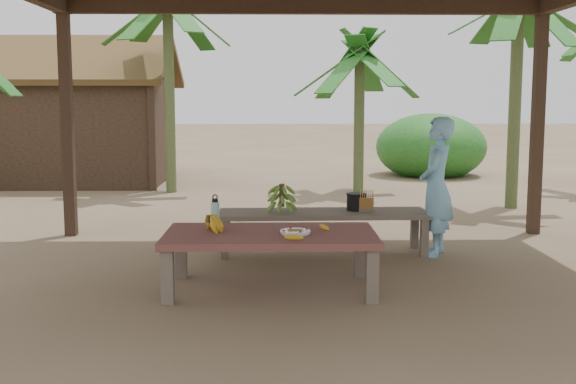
{
  "coord_description": "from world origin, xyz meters",
  "views": [
    {
      "loc": [
        -0.38,
        -6.29,
        1.64
      ],
      "look_at": [
        -0.24,
        0.13,
        0.8
      ],
      "focal_mm": 45.0,
      "sensor_mm": 36.0,
      "label": 1
    }
  ],
  "objects_px": {
    "work_table": "(270,240)",
    "bench": "(323,217)",
    "ripe_banana_bunch": "(208,222)",
    "water_flask": "(215,213)",
    "woman": "(436,187)",
    "cooking_pot": "(356,202)",
    "plate": "(295,232)"
  },
  "relations": [
    {
      "from": "ripe_banana_bunch",
      "to": "cooking_pot",
      "type": "bearing_deg",
      "value": 45.16
    },
    {
      "from": "water_flask",
      "to": "woman",
      "type": "bearing_deg",
      "value": 24.92
    },
    {
      "from": "cooking_pot",
      "to": "woman",
      "type": "bearing_deg",
      "value": -11.94
    },
    {
      "from": "ripe_banana_bunch",
      "to": "cooking_pot",
      "type": "relative_size",
      "value": 1.24
    },
    {
      "from": "ripe_banana_bunch",
      "to": "water_flask",
      "type": "distance_m",
      "value": 0.26
    },
    {
      "from": "work_table",
      "to": "bench",
      "type": "bearing_deg",
      "value": 69.35
    },
    {
      "from": "ripe_banana_bunch",
      "to": "woman",
      "type": "relative_size",
      "value": 0.18
    },
    {
      "from": "work_table",
      "to": "ripe_banana_bunch",
      "type": "height_order",
      "value": "ripe_banana_bunch"
    },
    {
      "from": "woman",
      "to": "water_flask",
      "type": "bearing_deg",
      "value": -44.73
    },
    {
      "from": "work_table",
      "to": "ripe_banana_bunch",
      "type": "relative_size",
      "value": 7.0
    },
    {
      "from": "work_table",
      "to": "water_flask",
      "type": "distance_m",
      "value": 0.61
    },
    {
      "from": "bench",
      "to": "ripe_banana_bunch",
      "type": "xyz_separation_m",
      "value": [
        -1.09,
        -1.39,
        0.18
      ]
    },
    {
      "from": "work_table",
      "to": "bench",
      "type": "relative_size",
      "value": 0.82
    },
    {
      "from": "cooking_pot",
      "to": "woman",
      "type": "distance_m",
      "value": 0.85
    },
    {
      "from": "water_flask",
      "to": "woman",
      "type": "relative_size",
      "value": 0.2
    },
    {
      "from": "ripe_banana_bunch",
      "to": "woman",
      "type": "bearing_deg",
      "value": 29.61
    },
    {
      "from": "work_table",
      "to": "ripe_banana_bunch",
      "type": "xyz_separation_m",
      "value": [
        -0.53,
        0.06,
        0.14
      ]
    },
    {
      "from": "water_flask",
      "to": "cooking_pot",
      "type": "xyz_separation_m",
      "value": [
        1.41,
        1.2,
        -0.08
      ]
    },
    {
      "from": "woman",
      "to": "bench",
      "type": "bearing_deg",
      "value": -74.95
    },
    {
      "from": "work_table",
      "to": "ripe_banana_bunch",
      "type": "distance_m",
      "value": 0.56
    },
    {
      "from": "water_flask",
      "to": "cooking_pot",
      "type": "relative_size",
      "value": 1.38
    },
    {
      "from": "plate",
      "to": "cooking_pot",
      "type": "xyz_separation_m",
      "value": [
        0.7,
        1.6,
        0.02
      ]
    },
    {
      "from": "woman",
      "to": "ripe_banana_bunch",
      "type": "bearing_deg",
      "value": -40.04
    },
    {
      "from": "bench",
      "to": "plate",
      "type": "xyz_separation_m",
      "value": [
        -0.35,
        -1.54,
        0.12
      ]
    },
    {
      "from": "water_flask",
      "to": "work_table",
      "type": "bearing_deg",
      "value": -32.61
    },
    {
      "from": "bench",
      "to": "water_flask",
      "type": "relative_size",
      "value": 7.7
    },
    {
      "from": "ripe_banana_bunch",
      "to": "water_flask",
      "type": "relative_size",
      "value": 0.9
    },
    {
      "from": "bench",
      "to": "water_flask",
      "type": "bearing_deg",
      "value": -134.06
    },
    {
      "from": "plate",
      "to": "cooking_pot",
      "type": "distance_m",
      "value": 1.75
    },
    {
      "from": "plate",
      "to": "bench",
      "type": "bearing_deg",
      "value": 77.33
    },
    {
      "from": "ripe_banana_bunch",
      "to": "cooking_pot",
      "type": "height_order",
      "value": "ripe_banana_bunch"
    },
    {
      "from": "ripe_banana_bunch",
      "to": "woman",
      "type": "xyz_separation_m",
      "value": [
        2.26,
        1.28,
        0.15
      ]
    }
  ]
}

